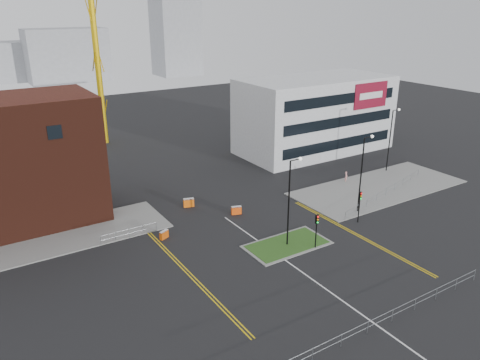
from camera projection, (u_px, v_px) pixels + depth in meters
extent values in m
plane|color=black|center=(326.00, 289.00, 40.15)|extent=(200.00, 200.00, 0.00)
cube|color=slate|center=(31.00, 244.00, 47.51)|extent=(28.00, 8.00, 0.12)
cube|color=slate|center=(379.00, 187.00, 62.21)|extent=(24.00, 10.00, 0.12)
cube|color=slate|center=(287.00, 245.00, 47.46)|extent=(8.60, 4.60, 0.08)
cube|color=#284B19|center=(287.00, 244.00, 47.46)|extent=(8.00, 4.00, 0.12)
cube|color=#431B10|center=(10.00, 164.00, 49.80)|extent=(18.00, 10.00, 14.00)
cube|color=black|center=(55.00, 132.00, 46.42)|extent=(1.40, 0.10, 1.40)
cube|color=silver|center=(315.00, 115.00, 76.34)|extent=(25.00, 12.00, 12.00)
cube|color=black|center=(339.00, 144.00, 72.82)|extent=(22.00, 0.10, 1.60)
cube|color=black|center=(341.00, 122.00, 71.58)|extent=(22.00, 0.10, 1.60)
cube|color=black|center=(342.00, 99.00, 70.34)|extent=(22.00, 0.10, 1.60)
cube|color=maroon|center=(371.00, 95.00, 73.30)|extent=(7.00, 0.15, 4.00)
cube|color=white|center=(371.00, 95.00, 73.22)|extent=(5.00, 0.05, 1.00)
cylinder|color=yellow|center=(96.00, 48.00, 76.94)|extent=(1.00, 1.00, 32.15)
cylinder|color=black|center=(289.00, 204.00, 45.89)|extent=(0.16, 0.16, 9.00)
cylinder|color=black|center=(295.00, 160.00, 44.60)|extent=(1.20, 0.10, 0.10)
sphere|color=silver|center=(300.00, 159.00, 44.90)|extent=(0.36, 0.36, 0.36)
cylinder|color=black|center=(361.00, 176.00, 53.48)|extent=(0.16, 0.16, 9.00)
cylinder|color=black|center=(368.00, 137.00, 52.19)|extent=(1.20, 0.10, 0.10)
sphere|color=silver|center=(372.00, 136.00, 52.49)|extent=(0.36, 0.36, 0.36)
cylinder|color=black|center=(389.00, 142.00, 66.81)|extent=(0.16, 0.16, 9.00)
cylinder|color=black|center=(396.00, 110.00, 65.52)|extent=(1.20, 0.10, 0.10)
sphere|color=silver|center=(399.00, 110.00, 65.82)|extent=(0.36, 0.36, 0.36)
cylinder|color=black|center=(316.00, 235.00, 46.37)|extent=(0.12, 0.12, 3.00)
cube|color=black|center=(317.00, 219.00, 45.77)|extent=(0.28, 0.22, 0.90)
sphere|color=red|center=(318.00, 217.00, 45.56)|extent=(0.18, 0.18, 0.18)
sphere|color=orange|center=(318.00, 220.00, 45.66)|extent=(0.18, 0.18, 0.18)
sphere|color=#0CCC33|center=(318.00, 222.00, 45.77)|extent=(0.18, 0.18, 0.18)
cylinder|color=black|center=(359.00, 210.00, 51.95)|extent=(0.12, 0.12, 3.00)
cube|color=black|center=(360.00, 196.00, 51.35)|extent=(0.28, 0.22, 0.90)
sphere|color=red|center=(361.00, 194.00, 51.14)|extent=(0.18, 0.18, 0.18)
sphere|color=orange|center=(361.00, 196.00, 51.25)|extent=(0.18, 0.18, 0.18)
sphere|color=#0CCC33|center=(361.00, 199.00, 51.36)|extent=(0.18, 0.18, 0.18)
cylinder|color=gray|center=(381.00, 316.00, 35.04)|extent=(24.00, 0.04, 0.04)
cylinder|color=gray|center=(380.00, 321.00, 35.22)|extent=(24.00, 0.04, 0.04)
cylinder|color=gray|center=(475.00, 275.00, 41.22)|extent=(0.05, 0.05, 1.10)
cylinder|color=gray|center=(129.00, 229.00, 48.50)|extent=(6.00, 0.04, 0.04)
cylinder|color=gray|center=(129.00, 233.00, 48.68)|extent=(6.00, 0.04, 0.04)
cylinder|color=gray|center=(101.00, 241.00, 47.18)|extent=(0.05, 0.05, 1.10)
cylinder|color=gray|center=(156.00, 227.00, 50.18)|extent=(0.05, 0.05, 1.10)
cylinder|color=gray|center=(386.00, 189.00, 59.13)|extent=(19.01, 5.04, 0.04)
cylinder|color=gray|center=(386.00, 192.00, 59.31)|extent=(19.01, 5.04, 0.04)
cylinder|color=gray|center=(345.00, 216.00, 52.58)|extent=(0.05, 0.05, 1.10)
cylinder|color=gray|center=(418.00, 173.00, 66.04)|extent=(0.05, 0.05, 1.10)
cube|color=silver|center=(311.00, 278.00, 41.73)|extent=(0.15, 30.00, 0.01)
cube|color=gold|center=(180.00, 267.00, 43.55)|extent=(0.12, 24.00, 0.01)
cube|color=gold|center=(183.00, 266.00, 43.70)|extent=(0.12, 24.00, 0.01)
cube|color=gold|center=(355.00, 234.00, 49.65)|extent=(0.12, 20.00, 0.01)
cube|color=gold|center=(357.00, 234.00, 49.80)|extent=(0.12, 20.00, 0.01)
cube|color=gray|center=(67.00, 55.00, 145.08)|extent=(24.00, 12.00, 16.00)
cube|color=gray|center=(176.00, 32.00, 156.53)|extent=(14.00, 12.00, 28.00)
cube|color=gray|center=(0.00, 62.00, 144.68)|extent=(30.00, 12.00, 12.00)
imported|color=pink|center=(346.00, 177.00, 63.91)|extent=(0.67, 0.64, 1.54)
cube|color=#D34F0B|center=(164.00, 235.00, 48.65)|extent=(1.10, 0.75, 0.87)
cube|color=silver|center=(164.00, 231.00, 48.51)|extent=(1.10, 0.75, 0.10)
cube|color=orange|center=(189.00, 203.00, 56.26)|extent=(1.33, 0.79, 1.05)
cube|color=silver|center=(189.00, 199.00, 56.09)|extent=(1.33, 0.79, 0.13)
cube|color=#FE510E|center=(236.00, 210.00, 54.28)|extent=(1.23, 0.73, 0.97)
cube|color=silver|center=(236.00, 207.00, 54.12)|extent=(1.23, 0.73, 0.12)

